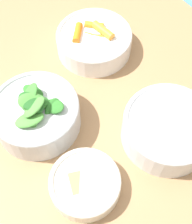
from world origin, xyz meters
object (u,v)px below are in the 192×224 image
object	(u,v)px
bowl_beans_hotdog	(167,129)
bowl_carrots	(94,41)
bowl_greens	(38,115)
bowl_cookies	(85,183)

from	to	relation	value
bowl_beans_hotdog	bowl_carrots	bearing A→B (deg)	168.50
bowl_greens	bowl_cookies	bearing A→B (deg)	-7.16
bowl_cookies	bowl_beans_hotdog	bearing A→B (deg)	80.57
bowl_greens	bowl_beans_hotdog	xyz separation A→B (m)	(0.19, 0.17, -0.01)
bowl_greens	bowl_beans_hotdog	world-z (taller)	bowl_greens
bowl_beans_hotdog	bowl_cookies	bearing A→B (deg)	-99.43
bowl_carrots	bowl_cookies	bearing A→B (deg)	-45.37
bowl_beans_hotdog	bowl_greens	bearing A→B (deg)	-139.08
bowl_carrots	bowl_greens	distance (m)	0.24
bowl_greens	bowl_cookies	xyz separation A→B (m)	(0.16, -0.02, -0.02)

